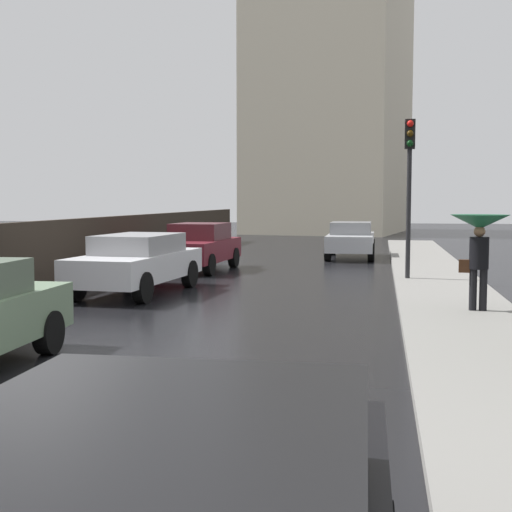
# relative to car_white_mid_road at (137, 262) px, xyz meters

# --- Properties ---
(car_white_mid_road) EXTENTS (2.05, 4.45, 1.38)m
(car_white_mid_road) POSITION_rel_car_white_mid_road_xyz_m (0.00, 0.00, 0.00)
(car_white_mid_road) COLOR silver
(car_white_mid_road) RESTS_ON ground
(car_silver_far_ahead) EXTENTS (1.75, 4.25, 1.35)m
(car_silver_far_ahead) POSITION_rel_car_white_mid_road_xyz_m (4.48, 10.76, -0.03)
(car_silver_far_ahead) COLOR #B2B5BA
(car_silver_far_ahead) RESTS_ON ground
(car_maroon_far_lane) EXTENTS (2.00, 4.00, 1.45)m
(car_maroon_far_lane) POSITION_rel_car_white_mid_road_xyz_m (0.03, 5.41, 0.00)
(car_maroon_far_lane) COLOR maroon
(car_maroon_far_lane) RESTS_ON ground
(pedestrian_with_umbrella_near) EXTENTS (1.06, 1.06, 1.77)m
(pedestrian_with_umbrella_near) POSITION_rel_car_white_mid_road_xyz_m (7.36, -2.12, 0.83)
(pedestrian_with_umbrella_near) COLOR black
(pedestrian_with_umbrella_near) RESTS_ON sidewalk_strip
(traffic_light) EXTENTS (0.26, 0.39, 4.10)m
(traffic_light) POSITION_rel_car_white_mid_road_xyz_m (6.28, 3.09, 2.25)
(traffic_light) COLOR black
(traffic_light) RESTS_ON sidewalk_strip
(distant_tower) EXTENTS (10.98, 13.29, 26.15)m
(distant_tower) POSITION_rel_car_white_mid_road_xyz_m (2.22, 32.24, 9.57)
(distant_tower) COLOR beige
(distant_tower) RESTS_ON ground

